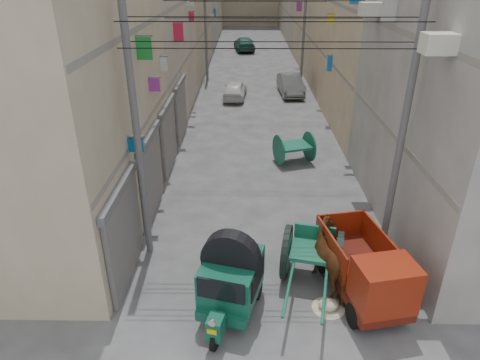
{
  "coord_description": "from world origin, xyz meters",
  "views": [
    {
      "loc": [
        -0.64,
        -4.92,
        7.96
      ],
      "look_at": [
        -0.79,
        6.5,
        2.21
      ],
      "focal_mm": 32.0,
      "sensor_mm": 36.0,
      "label": 1
    }
  ],
  "objects_px": {
    "auto_rickshaw": "(231,277)",
    "feed_sack": "(329,305)",
    "distant_car_green": "(244,44)",
    "second_cart": "(294,147)",
    "distant_car_grey": "(290,85)",
    "distant_car_white": "(235,90)",
    "tonga_cart": "(312,255)",
    "mini_truck": "(368,277)",
    "horse": "(335,260)"
  },
  "relations": [
    {
      "from": "auto_rickshaw",
      "to": "feed_sack",
      "type": "relative_size",
      "value": 4.95
    },
    {
      "from": "feed_sack",
      "to": "distant_car_green",
      "type": "bearing_deg",
      "value": 93.6
    },
    {
      "from": "second_cart",
      "to": "distant_car_grey",
      "type": "bearing_deg",
      "value": 67.99
    },
    {
      "from": "feed_sack",
      "to": "distant_car_white",
      "type": "bearing_deg",
      "value": 98.41
    },
    {
      "from": "distant_car_white",
      "to": "distant_car_grey",
      "type": "distance_m",
      "value": 3.93
    },
    {
      "from": "tonga_cart",
      "to": "distant_car_white",
      "type": "distance_m",
      "value": 18.46
    },
    {
      "from": "auto_rickshaw",
      "to": "distant_car_white",
      "type": "distance_m",
      "value": 19.58
    },
    {
      "from": "tonga_cart",
      "to": "mini_truck",
      "type": "relative_size",
      "value": 1.05
    },
    {
      "from": "feed_sack",
      "to": "distant_car_grey",
      "type": "relative_size",
      "value": 0.13
    },
    {
      "from": "second_cart",
      "to": "distant_car_grey",
      "type": "xyz_separation_m",
      "value": [
        0.89,
        11.41,
        -0.07
      ]
    },
    {
      "from": "mini_truck",
      "to": "feed_sack",
      "type": "xyz_separation_m",
      "value": [
        -0.98,
        -0.22,
        -0.73
      ]
    },
    {
      "from": "feed_sack",
      "to": "distant_car_white",
      "type": "height_order",
      "value": "distant_car_white"
    },
    {
      "from": "auto_rickshaw",
      "to": "second_cart",
      "type": "bearing_deg",
      "value": 89.69
    },
    {
      "from": "auto_rickshaw",
      "to": "distant_car_grey",
      "type": "relative_size",
      "value": 0.65
    },
    {
      "from": "mini_truck",
      "to": "distant_car_grey",
      "type": "xyz_separation_m",
      "value": [
        -0.1,
        20.4,
        -0.2
      ]
    },
    {
      "from": "mini_truck",
      "to": "distant_car_grey",
      "type": "relative_size",
      "value": 0.85
    },
    {
      "from": "second_cart",
      "to": "distant_car_green",
      "type": "distance_m",
      "value": 28.36
    },
    {
      "from": "tonga_cart",
      "to": "distant_car_green",
      "type": "relative_size",
      "value": 0.78
    },
    {
      "from": "horse",
      "to": "distant_car_green",
      "type": "bearing_deg",
      "value": -104.91
    },
    {
      "from": "mini_truck",
      "to": "horse",
      "type": "xyz_separation_m",
      "value": [
        -0.72,
        0.7,
        -0.0
      ]
    },
    {
      "from": "mini_truck",
      "to": "second_cart",
      "type": "height_order",
      "value": "mini_truck"
    },
    {
      "from": "auto_rickshaw",
      "to": "horse",
      "type": "height_order",
      "value": "auto_rickshaw"
    },
    {
      "from": "mini_truck",
      "to": "second_cart",
      "type": "relative_size",
      "value": 1.82
    },
    {
      "from": "horse",
      "to": "distant_car_grey",
      "type": "bearing_deg",
      "value": -110.81
    },
    {
      "from": "auto_rickshaw",
      "to": "distant_car_green",
      "type": "height_order",
      "value": "auto_rickshaw"
    },
    {
      "from": "auto_rickshaw",
      "to": "distant_car_white",
      "type": "height_order",
      "value": "auto_rickshaw"
    },
    {
      "from": "tonga_cart",
      "to": "second_cart",
      "type": "height_order",
      "value": "tonga_cart"
    },
    {
      "from": "distant_car_white",
      "to": "distant_car_grey",
      "type": "relative_size",
      "value": 0.86
    },
    {
      "from": "feed_sack",
      "to": "distant_car_green",
      "type": "relative_size",
      "value": 0.11
    },
    {
      "from": "auto_rickshaw",
      "to": "tonga_cart",
      "type": "height_order",
      "value": "auto_rickshaw"
    },
    {
      "from": "distant_car_white",
      "to": "distant_car_green",
      "type": "relative_size",
      "value": 0.75
    },
    {
      "from": "mini_truck",
      "to": "distant_car_green",
      "type": "height_order",
      "value": "mini_truck"
    },
    {
      "from": "tonga_cart",
      "to": "distant_car_grey",
      "type": "distance_m",
      "value": 19.43
    },
    {
      "from": "mini_truck",
      "to": "horse",
      "type": "distance_m",
      "value": 1.01
    },
    {
      "from": "tonga_cart",
      "to": "feed_sack",
      "type": "distance_m",
      "value": 1.43
    },
    {
      "from": "tonga_cart",
      "to": "horse",
      "type": "bearing_deg",
      "value": -15.5
    },
    {
      "from": "auto_rickshaw",
      "to": "feed_sack",
      "type": "distance_m",
      "value": 2.67
    },
    {
      "from": "horse",
      "to": "second_cart",
      "type": "bearing_deg",
      "value": -107.17
    },
    {
      "from": "distant_car_white",
      "to": "second_cart",
      "type": "bearing_deg",
      "value": 110.3
    },
    {
      "from": "feed_sack",
      "to": "horse",
      "type": "relative_size",
      "value": 0.26
    },
    {
      "from": "distant_car_white",
      "to": "distant_car_grey",
      "type": "height_order",
      "value": "distant_car_grey"
    },
    {
      "from": "horse",
      "to": "distant_car_white",
      "type": "relative_size",
      "value": 0.59
    },
    {
      "from": "auto_rickshaw",
      "to": "mini_truck",
      "type": "xyz_separation_m",
      "value": [
        3.49,
        0.28,
        -0.18
      ]
    },
    {
      "from": "second_cart",
      "to": "distant_car_grey",
      "type": "distance_m",
      "value": 11.44
    },
    {
      "from": "tonga_cart",
      "to": "mini_truck",
      "type": "height_order",
      "value": "mini_truck"
    },
    {
      "from": "tonga_cart",
      "to": "horse",
      "type": "distance_m",
      "value": 0.64
    },
    {
      "from": "tonga_cart",
      "to": "feed_sack",
      "type": "relative_size",
      "value": 6.79
    },
    {
      "from": "horse",
      "to": "distant_car_white",
      "type": "distance_m",
      "value": 18.85
    },
    {
      "from": "second_cart",
      "to": "distant_car_grey",
      "type": "height_order",
      "value": "second_cart"
    },
    {
      "from": "mini_truck",
      "to": "distant_car_green",
      "type": "relative_size",
      "value": 0.74
    }
  ]
}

